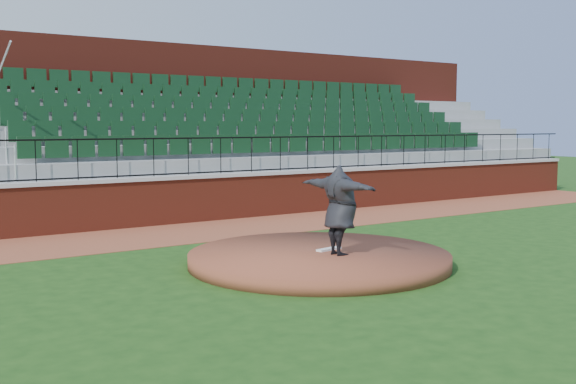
# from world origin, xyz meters

# --- Properties ---
(ground) EXTENTS (90.00, 90.00, 0.00)m
(ground) POSITION_xyz_m (0.00, 0.00, 0.00)
(ground) COLOR #1A3F12
(ground) RESTS_ON ground
(warning_track) EXTENTS (34.00, 3.20, 0.01)m
(warning_track) POSITION_xyz_m (0.00, 5.40, 0.01)
(warning_track) COLOR brown
(warning_track) RESTS_ON ground
(field_wall) EXTENTS (34.00, 0.35, 1.20)m
(field_wall) POSITION_xyz_m (0.00, 7.00, 0.60)
(field_wall) COLOR maroon
(field_wall) RESTS_ON ground
(wall_cap) EXTENTS (34.00, 0.45, 0.10)m
(wall_cap) POSITION_xyz_m (0.00, 7.00, 1.25)
(wall_cap) COLOR #B7B7B7
(wall_cap) RESTS_ON field_wall
(wall_railing) EXTENTS (34.00, 0.05, 1.00)m
(wall_railing) POSITION_xyz_m (0.00, 7.00, 1.80)
(wall_railing) COLOR black
(wall_railing) RESTS_ON wall_cap
(seating_stands) EXTENTS (34.00, 5.10, 4.60)m
(seating_stands) POSITION_xyz_m (0.00, 9.72, 2.30)
(seating_stands) COLOR gray
(seating_stands) RESTS_ON ground
(concourse_wall) EXTENTS (34.00, 0.50, 5.50)m
(concourse_wall) POSITION_xyz_m (0.00, 12.52, 2.75)
(concourse_wall) COLOR maroon
(concourse_wall) RESTS_ON ground
(pitchers_mound) EXTENTS (4.95, 4.95, 0.25)m
(pitchers_mound) POSITION_xyz_m (-0.09, 0.34, 0.12)
(pitchers_mound) COLOR brown
(pitchers_mound) RESTS_ON ground
(pitching_rubber) EXTENTS (0.59, 0.24, 0.04)m
(pitching_rubber) POSITION_xyz_m (0.20, 0.41, 0.27)
(pitching_rubber) COLOR white
(pitching_rubber) RESTS_ON pitchers_mound
(pitcher) EXTENTS (0.57, 2.06, 1.67)m
(pitcher) POSITION_xyz_m (0.06, -0.10, 1.09)
(pitcher) COLOR black
(pitcher) RESTS_ON pitchers_mound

